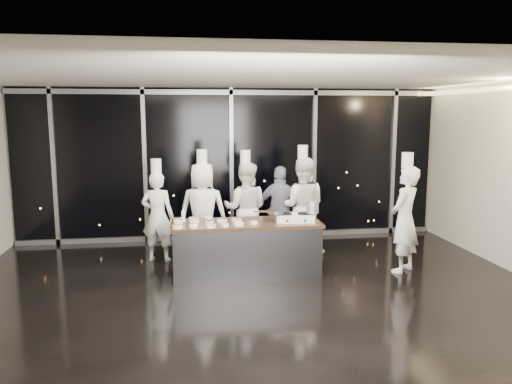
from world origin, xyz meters
The scene contains 15 objects.
ground centered at (0.00, 0.00, 0.00)m, with size 9.00×9.00×0.00m, color black.
room_shell centered at (0.18, 0.00, 2.25)m, with size 9.02×7.02×3.21m.
window_wall centered at (0.00, 3.43, 1.60)m, with size 8.90×0.11×3.20m.
demo_counter centered at (0.00, 0.90, 0.45)m, with size 2.46×0.86×0.90m.
stove centered at (0.81, 0.84, 0.96)m, with size 0.66×0.45×0.14m.
frying_pan centered at (0.49, 0.89, 1.07)m, with size 0.54×0.33×0.05m.
stock_pot centered at (1.10, 0.81, 1.14)m, with size 0.21×0.21×0.21m, color #A5A5A8.
prep_bowls centered at (-0.63, 0.86, 0.93)m, with size 1.37×0.75×0.05m.
squeeze_bottle centered at (-1.03, 1.07, 1.01)m, with size 0.06×0.06×0.23m.
chef_far_left centered at (-1.49, 1.92, 0.84)m, with size 0.68×0.54×1.88m.
chef_left centered at (-0.67, 1.92, 0.91)m, with size 0.99×0.76×2.03m.
chef_center centered at (0.14, 2.13, 0.89)m, with size 0.99×0.85×2.00m.
guest centered at (0.81, 2.06, 0.85)m, with size 1.07×0.76×1.69m.
chef_right centered at (1.20, 1.97, 0.94)m, with size 1.05×0.91×2.09m.
chef_side centered at (2.67, 0.69, 0.92)m, with size 0.78×0.76×2.04m.
Camera 1 is at (-0.98, -7.10, 2.69)m, focal length 35.00 mm.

